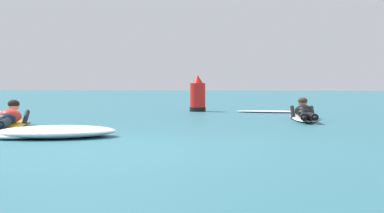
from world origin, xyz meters
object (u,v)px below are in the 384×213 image
object	(u,v)px
surfer_near	(8,120)
drifting_surfboard	(275,111)
channel_marker_buoy	(198,97)
surfer_far	(304,114)

from	to	relation	value
surfer_near	drifting_surfboard	xyz separation A→B (m)	(4.77, 6.00, -0.10)
surfer_near	channel_marker_buoy	distance (m)	6.88
surfer_near	channel_marker_buoy	xyz separation A→B (m)	(2.52, 6.39, 0.29)
channel_marker_buoy	drifting_surfboard	bearing A→B (deg)	-9.83
surfer_far	drifting_surfboard	world-z (taller)	surfer_far
surfer_far	channel_marker_buoy	world-z (taller)	channel_marker_buoy
surfer_near	drifting_surfboard	distance (m)	7.67
drifting_surfboard	channel_marker_buoy	xyz separation A→B (m)	(-2.24, 0.39, 0.39)
surfer_far	channel_marker_buoy	xyz separation A→B (m)	(-2.88, 3.50, 0.29)
drifting_surfboard	surfer_far	bearing A→B (deg)	-78.33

